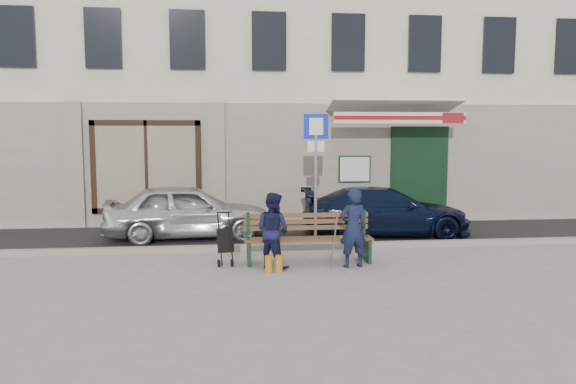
{
  "coord_description": "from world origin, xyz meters",
  "views": [
    {
      "loc": [
        -1.17,
        -9.95,
        2.44
      ],
      "look_at": [
        0.12,
        1.6,
        1.2
      ],
      "focal_mm": 35.0,
      "sensor_mm": 36.0,
      "label": 1
    }
  ],
  "objects": [
    {
      "name": "stroller",
      "position": [
        -1.19,
        0.31,
        0.43
      ],
      "size": [
        0.33,
        0.44,
        0.97
      ],
      "rotation": [
        0.0,
        0.0,
        0.25
      ],
      "color": "black",
      "rests_on": "ground"
    },
    {
      "name": "man",
      "position": [
        1.11,
        -0.14,
        0.71
      ],
      "size": [
        0.57,
        0.43,
        1.43
      ],
      "primitive_type": "imported",
      "rotation": [
        0.0,
        0.0,
        3.32
      ],
      "color": "#131A36",
      "rests_on": "ground"
    },
    {
      "name": "car_navy",
      "position": [
        2.59,
        2.86,
        0.57
      ],
      "size": [
        4.05,
        1.86,
        1.15
      ],
      "primitive_type": "imported",
      "rotation": [
        0.0,
        0.0,
        1.51
      ],
      "color": "black",
      "rests_on": "ground"
    },
    {
      "name": "parking_sign",
      "position": [
        0.75,
        1.84,
        1.91
      ],
      "size": [
        0.52,
        0.08,
        2.82
      ],
      "rotation": [
        0.0,
        0.0,
        -0.04
      ],
      "color": "gray",
      "rests_on": "ground"
    },
    {
      "name": "bench",
      "position": [
        0.32,
        0.3,
        0.46
      ],
      "size": [
        2.4,
        1.17,
        0.98
      ],
      "color": "brown",
      "rests_on": "ground"
    },
    {
      "name": "woman",
      "position": [
        -0.34,
        -0.04,
        0.69
      ],
      "size": [
        0.84,
        0.83,
        1.37
      ],
      "primitive_type": "imported",
      "rotation": [
        0.0,
        0.0,
        2.43
      ],
      "color": "#141639",
      "rests_on": "ground"
    },
    {
      "name": "ground",
      "position": [
        0.0,
        0.0,
        0.0
      ],
      "size": [
        80.0,
        80.0,
        0.0
      ],
      "primitive_type": "plane",
      "color": "#9E9991",
      "rests_on": "ground"
    },
    {
      "name": "car_silver",
      "position": [
        -2.05,
        2.98,
        0.64
      ],
      "size": [
        3.86,
        1.82,
        1.28
      ],
      "primitive_type": "imported",
      "rotation": [
        0.0,
        0.0,
        1.65
      ],
      "color": "silver",
      "rests_on": "ground"
    },
    {
      "name": "building",
      "position": [
        0.01,
        8.45,
        4.97
      ],
      "size": [
        20.0,
        8.27,
        10.0
      ],
      "color": "beige",
      "rests_on": "ground"
    },
    {
      "name": "asphalt_lane",
      "position": [
        0.0,
        3.1,
        0.01
      ],
      "size": [
        60.0,
        3.2,
        0.01
      ],
      "primitive_type": "cube",
      "color": "#282828",
      "rests_on": "ground"
    },
    {
      "name": "curb",
      "position": [
        0.0,
        1.5,
        0.06
      ],
      "size": [
        60.0,
        0.18,
        0.12
      ],
      "primitive_type": "cube",
      "color": "#9E9384",
      "rests_on": "ground"
    }
  ]
}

